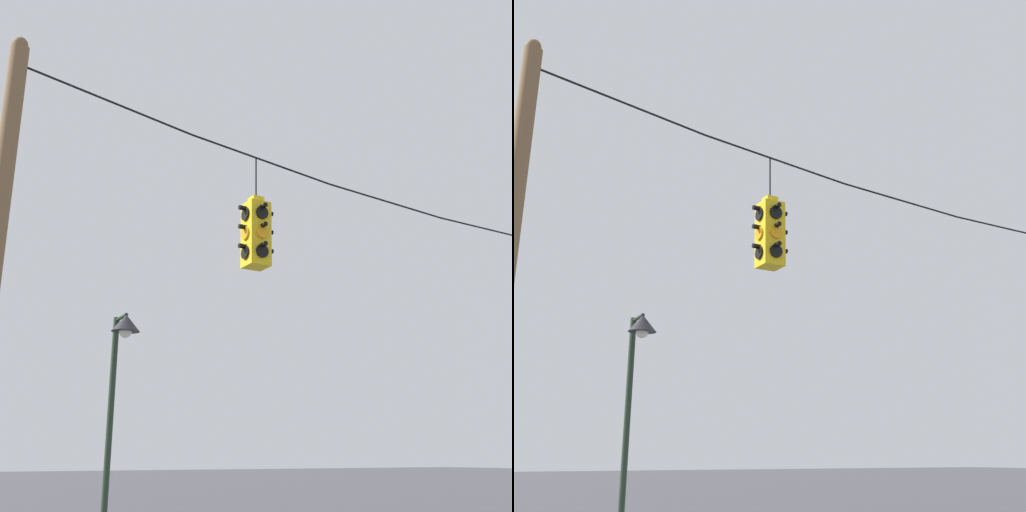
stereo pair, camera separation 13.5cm
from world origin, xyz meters
TOP-DOWN VIEW (x-y plane):
  - span_wire at (0.00, 0.21)m, footprint 17.49×0.03m
  - traffic_light_near_left_pole at (-5.15, 0.21)m, footprint 0.58×0.58m
  - street_lamp at (-5.87, 4.11)m, footprint 0.54×0.92m

SIDE VIEW (x-z plane):
  - street_lamp at x=-5.87m, z-range 1.33..6.11m
  - traffic_light_near_left_pole at x=-5.15m, z-range 4.47..6.23m
  - span_wire at x=0.00m, z-range 6.21..6.98m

